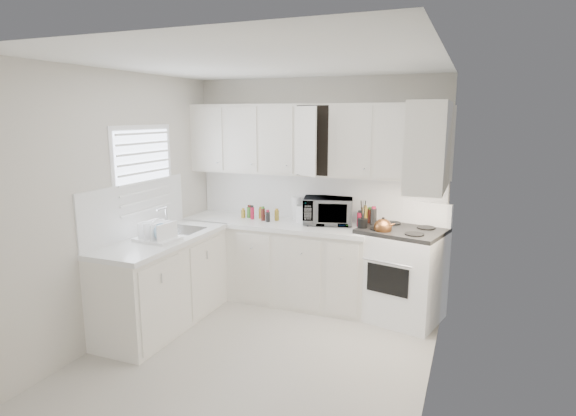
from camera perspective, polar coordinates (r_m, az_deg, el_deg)
The scene contains 35 objects.
floor at distance 4.60m, azimuth -3.38°, elevation -17.08°, with size 3.20×3.20×0.00m, color #BBB6AB.
ceiling at distance 4.08m, azimuth -3.81°, elevation 17.09°, with size 3.20×3.20×0.00m, color white.
wall_back at distance 5.61m, azimuth 3.41°, elevation 2.15°, with size 3.00×3.00×0.00m, color beige.
wall_front at distance 2.84m, azimuth -17.62°, elevation -7.36°, with size 3.00×3.00×0.00m, color beige.
wall_left at distance 4.97m, azimuth -19.42°, elevation 0.36°, with size 3.20×3.20×0.00m, color beige.
wall_right at distance 3.78m, azimuth 17.50°, elevation -2.79°, with size 3.20×3.20×0.00m, color beige.
window_blinds at distance 5.18m, azimuth -16.90°, elevation 3.73°, with size 0.06×0.96×1.06m, color white, non-canonical shape.
lower_cabinets_back at distance 5.67m, azimuth -1.42°, elevation -6.57°, with size 2.22×0.60×0.90m, color beige, non-canonical shape.
lower_cabinets_left at distance 5.15m, azimuth -14.79°, elevation -8.80°, with size 0.60×1.60×0.90m, color beige, non-canonical shape.
countertop_back at distance 5.54m, azimuth -1.49°, elevation -1.92°, with size 2.24×0.64×0.05m, color silver.
countertop_left at distance 5.01m, azimuth -14.96°, elevation -3.70°, with size 0.64×1.62×0.05m, color silver.
backsplash_back at distance 5.62m, azimuth 3.37°, elevation 1.38°, with size 2.98×0.02×0.55m, color silver.
backsplash_left at distance 5.13m, azimuth -17.83°, elevation -0.08°, with size 0.02×1.60×0.55m, color silver.
upper_cabinets_back at distance 5.43m, azimuth 2.88°, elevation 3.98°, with size 3.00×0.33×0.80m, color beige, non-canonical shape.
upper_cabinets_right at distance 4.55m, azimuth 16.40°, elevation 2.16°, with size 0.33×0.90×0.80m, color beige, non-canonical shape.
sink at distance 5.25m, azimuth -12.78°, elevation -1.29°, with size 0.42×0.38×0.30m, color gray, non-canonical shape.
stove at distance 5.22m, azimuth 13.49°, elevation -6.31°, with size 0.83×0.68×1.28m, color white, non-canonical shape.
tea_kettle at distance 4.99m, azimuth 11.38°, elevation -2.17°, with size 0.23×0.20×0.21m, color brown, non-canonical shape.
frying_pan at distance 5.27m, azimuth 15.84°, elevation -2.59°, with size 0.24×0.41×0.04m, color black, non-canonical shape.
microwave at distance 5.41m, azimuth 4.84°, elevation 0.02°, with size 0.55×0.31×0.37m, color gray.
rice_cooker at distance 5.50m, azimuth 2.16°, elevation -0.53°, with size 0.23×0.23×0.23m, color white, non-canonical shape.
paper_towel at distance 5.65m, azimuth 1.02°, elevation 0.01°, with size 0.12×0.12×0.27m, color white.
utensil_crock at distance 5.07m, azimuth 9.02°, elevation -0.95°, with size 0.12×0.12×0.35m, color black, non-canonical shape.
dish_rack at distance 4.85m, azimuth -15.53°, elevation -2.55°, with size 0.41×0.30×0.22m, color white, non-canonical shape.
spice_left_0 at distance 5.82m, azimuth -5.15°, elevation -0.40°, with size 0.06×0.06×0.13m, color olive.
spice_left_1 at distance 5.71m, azimuth -4.89°, elevation -0.62°, with size 0.06×0.06×0.13m, color #3B832B.
spice_left_2 at distance 5.76m, azimuth -3.82°, elevation -0.51°, with size 0.06×0.06×0.13m, color #B21738.
spice_left_3 at distance 5.65m, azimuth -3.52°, elevation -0.74°, with size 0.06×0.06×0.13m, color gold.
spice_left_4 at distance 5.70m, azimuth -2.46°, elevation -0.62°, with size 0.06×0.06×0.13m, color #551F18.
spice_left_5 at distance 5.59m, azimuth -2.13°, elevation -0.86°, with size 0.06×0.06×0.13m, color black.
spice_left_6 at distance 5.64m, azimuth -1.06°, elevation -0.74°, with size 0.06×0.06×0.13m, color olive.
sauce_right_0 at distance 5.37m, azimuth 8.78°, elevation -1.13°, with size 0.06×0.06×0.19m, color #B21738.
sauce_right_1 at distance 5.31m, azimuth 9.21°, elevation -1.31°, with size 0.06×0.06×0.19m, color gold.
sauce_right_2 at distance 5.35m, azimuth 9.93°, elevation -1.22°, with size 0.06×0.06×0.19m, color #551F18.
sauce_right_3 at distance 5.28m, azimuth 10.38°, elevation -1.40°, with size 0.06×0.06×0.19m, color black.
Camera 1 is at (1.74, -3.66, 2.18)m, focal length 29.47 mm.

